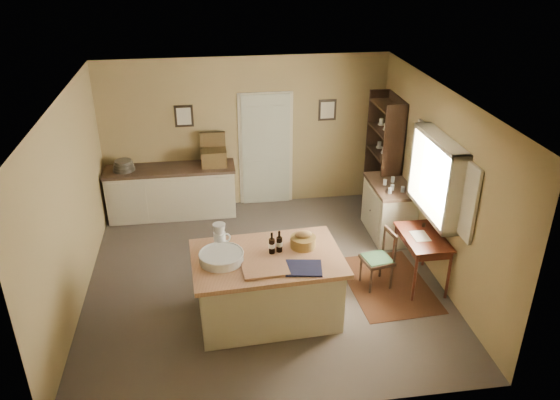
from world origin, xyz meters
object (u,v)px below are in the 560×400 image
at_px(work_island, 267,285).
at_px(right_cabinet, 389,209).
at_px(sideboard, 172,190).
at_px(writing_desk, 423,242).
at_px(shelving_unit, 386,157).
at_px(desk_chair, 377,260).

xyz_separation_m(work_island, right_cabinet, (2.25, 1.87, -0.02)).
bearing_deg(sideboard, writing_desk, -36.57).
height_order(writing_desk, shelving_unit, shelving_unit).
xyz_separation_m(work_island, writing_desk, (2.25, 0.44, 0.19)).
relative_size(work_island, right_cabinet, 1.76).
relative_size(desk_chair, right_cabinet, 0.76).
xyz_separation_m(sideboard, right_cabinet, (3.54, -1.20, -0.02)).
xyz_separation_m(desk_chair, right_cabinet, (0.63, 1.42, 0.04)).
bearing_deg(shelving_unit, sideboard, 173.64).
bearing_deg(sideboard, work_island, -67.13).
xyz_separation_m(sideboard, desk_chair, (2.91, -2.61, -0.06)).
xyz_separation_m(sideboard, shelving_unit, (3.70, -0.41, 0.57)).
relative_size(right_cabinet, shelving_unit, 0.52).
height_order(desk_chair, right_cabinet, right_cabinet).
bearing_deg(desk_chair, work_island, -174.55).
relative_size(work_island, sideboard, 0.88).
height_order(sideboard, right_cabinet, sideboard).
bearing_deg(right_cabinet, work_island, -140.16).
height_order(work_island, desk_chair, work_island).
xyz_separation_m(writing_desk, right_cabinet, (-0.00, 1.43, -0.21)).
distance_m(sideboard, desk_chair, 3.91).
bearing_deg(desk_chair, shelving_unit, 59.93).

